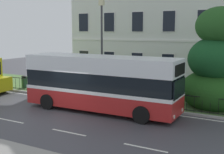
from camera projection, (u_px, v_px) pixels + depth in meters
ground_plane at (72, 113)px, 18.13m from camera, size 60.00×56.00×0.18m
georgian_townhouse at (155, 7)px, 29.53m from camera, size 14.45×8.39×13.97m
iron_verge_railing at (96, 92)px, 20.98m from camera, size 18.25×0.04×0.97m
evergreen_tree at (217, 70)px, 18.80m from camera, size 4.57×4.57×6.58m
single_decker_bus at (101, 83)px, 18.20m from camera, size 9.69×2.82×3.36m
street_lamp_post at (102, 42)px, 21.51m from camera, size 0.36×0.24×6.84m
litter_bin at (24, 82)px, 25.18m from camera, size 0.47×0.47×1.03m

